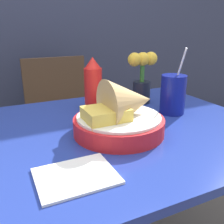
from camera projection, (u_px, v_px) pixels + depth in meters
dining_table at (109, 157)px, 0.87m from camera, size 1.06×0.79×0.74m
chair_far_window at (61, 115)px, 1.61m from camera, size 0.40×0.40×0.88m
food_basket at (122, 114)px, 0.78m from camera, size 0.28×0.28×0.18m
ketchup_bottle at (93, 85)px, 0.99m from camera, size 0.07×0.07×0.21m
drink_cup at (173, 96)px, 0.95m from camera, size 0.09×0.09×0.25m
flower_vase at (142, 76)px, 1.07m from camera, size 0.14×0.08×0.22m
napkin at (76, 176)px, 0.56m from camera, size 0.18×0.14×0.01m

